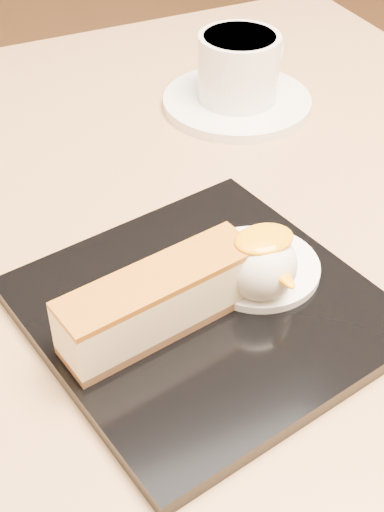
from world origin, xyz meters
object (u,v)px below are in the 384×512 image
table (167,361)px  cheesecake (159,300)px  ice_cream_scoop (261,265)px  coffee_cup (240,65)px  saucer (237,102)px  dessert_plate (204,310)px

table → cheesecake: size_ratio=5.64×
table → ice_cream_scoop: 0.22m
cheesecake → coffee_cup: coffee_cup is taller
table → coffee_cup: bearing=46.0°
ice_cream_scoop → saucer: (0.12, 0.26, -0.03)m
cheesecake → dessert_plate: bearing=-2.5°
ice_cream_scoop → saucer: ice_cream_scoop is taller
dessert_plate → ice_cream_scoop: bearing=-7.1°
table → coffee_cup: 0.30m
ice_cream_scoop → coffee_cup: size_ratio=0.47×
table → cheesecake: 0.22m
dessert_plate → cheesecake: bearing=-171.9°
coffee_cup → table: bearing=-153.2°
cheesecake → ice_cream_scoop: ice_cream_scoop is taller
table → coffee_cup: size_ratio=7.62×
table → dessert_plate: (-0.01, -0.10, 0.16)m
cheesecake → ice_cream_scoop: (0.08, -0.00, 0.00)m
ice_cream_scoop → coffee_cup: (0.12, 0.26, 0.01)m
cheesecake → ice_cream_scoop: 0.08m
dessert_plate → ice_cream_scoop: (0.04, -0.00, 0.03)m
table → dessert_plate: size_ratio=3.64×
table → saucer: size_ratio=5.33×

